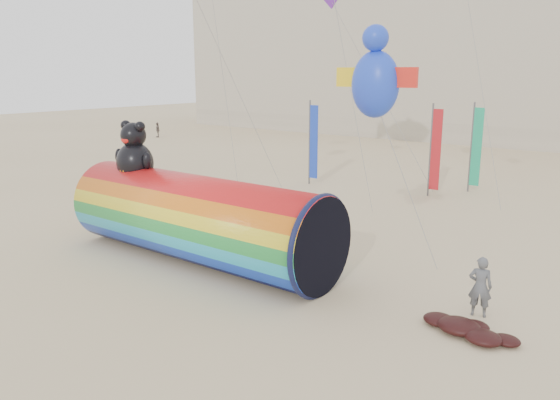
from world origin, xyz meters
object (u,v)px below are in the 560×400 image
Objects in this scene: hotel_building at (436,39)px; windsock_assembly at (198,217)px; kite_handler at (480,287)px; fabric_bundle at (467,329)px.

hotel_building is 5.47× the size of windsock_assembly.
hotel_building reaches higher than windsock_assembly.
kite_handler reaches higher than fabric_bundle.
fabric_bundle is at bearing -66.57° from hotel_building.
kite_handler is (19.73, -44.48, -9.42)m from hotel_building.
kite_handler is 1.56m from fabric_bundle.
fabric_bundle is at bearing 0.83° from windsock_assembly.
windsock_assembly is 10.01m from kite_handler.
windsock_assembly is 6.16× the size of kite_handler.
hotel_building is at bearing 113.43° from fabric_bundle.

